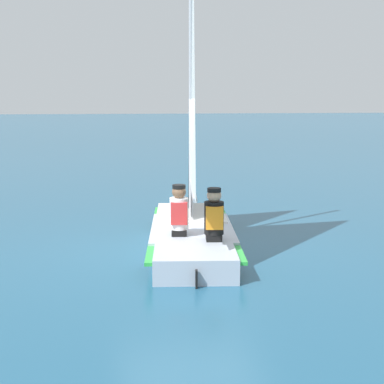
% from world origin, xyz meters
% --- Properties ---
extents(ground_plane, '(260.00, 260.00, 0.00)m').
position_xyz_m(ground_plane, '(0.00, 0.00, 0.00)').
color(ground_plane, '#235675').
extents(sailboat_main, '(4.19, 2.21, 5.40)m').
position_xyz_m(sailboat_main, '(0.00, -0.00, 0.85)').
color(sailboat_main, '#B2BCCC').
rests_on(sailboat_main, ground_plane).
extents(sailor_helm, '(0.39, 0.36, 1.16)m').
position_xyz_m(sailor_helm, '(0.51, -0.34, 0.63)').
color(sailor_helm, black).
rests_on(sailor_helm, ground_plane).
extents(sailor_crew, '(0.39, 0.36, 1.16)m').
position_xyz_m(sailor_crew, '(0.96, 0.10, 0.63)').
color(sailor_crew, black).
rests_on(sailor_crew, ground_plane).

